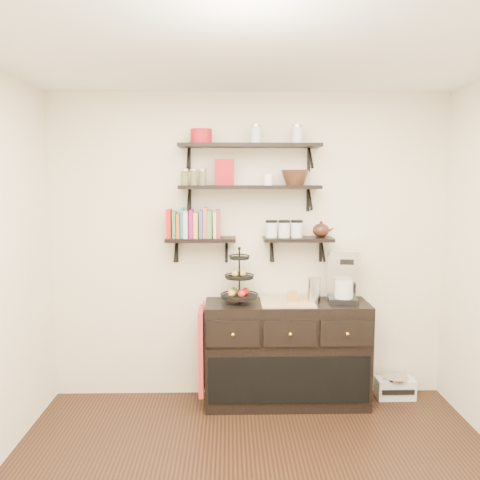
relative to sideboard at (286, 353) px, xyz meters
The scene contains 20 objects.
ceiling 2.73m from the sideboard, 101.87° to the right, with size 3.50×3.50×0.02m, color white.
back_wall 0.98m from the sideboard, 143.56° to the left, with size 3.50×0.02×2.70m, color white.
shelf_top 1.81m from the sideboard, 161.97° to the left, with size 1.20×0.27×0.23m.
shelf_mid 1.47m from the sideboard, 161.97° to the left, with size 1.20×0.27×0.23m.
shelf_low_left 1.23m from the sideboard, behind, with size 0.60×0.25×0.23m.
shelf_low_right 0.99m from the sideboard, 49.01° to the left, with size 0.60×0.25×0.23m.
cookbooks 1.37m from the sideboard, behind, with size 0.43×0.15×0.26m.
glass_canisters 1.07m from the sideboard, 99.08° to the left, with size 0.32×0.10×0.13m.
sideboard is the anchor object (origin of this frame).
fruit_stand 0.73m from the sideboard, behind, with size 0.31×0.31×0.46m.
candle 0.51m from the sideboard, ahead, with size 0.08×0.08×0.08m, color #AC7227.
coffee_maker 0.82m from the sideboard, ahead, with size 0.28×0.27×0.45m.
thermal_carafe 0.60m from the sideboard, ahead, with size 0.11×0.11×0.22m, color silver.
apron 0.74m from the sideboard, behind, with size 0.04×0.31×0.72m, color #AD122D.
radio 1.05m from the sideboard, ahead, with size 0.34×0.23×0.20m.
recipe_box 1.65m from the sideboard, 169.35° to the left, with size 0.16×0.06×0.22m, color #A61218.
walnut_bowl 1.52m from the sideboard, 56.22° to the left, with size 0.24×0.24×0.13m, color black, non-canonical shape.
ramekins 1.51m from the sideboard, 148.21° to the left, with size 0.09×0.09×0.10m, color white.
teapot 1.12m from the sideboard, 20.88° to the left, with size 0.19×0.14×0.14m, color #341B0F, non-canonical shape.
red_pot 2.00m from the sideboard, behind, with size 0.18×0.18×0.12m, color #A61218.
Camera 1 is at (-0.18, -2.73, 1.96)m, focal length 38.00 mm.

